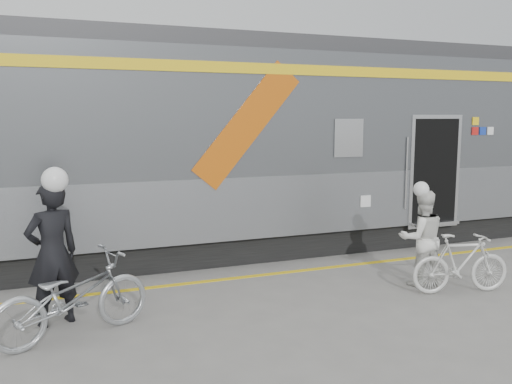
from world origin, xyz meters
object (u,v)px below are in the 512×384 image
man (52,254)px  woman (422,238)px  bicycle_left (73,297)px  bicycle_right (461,263)px

man → woman: 5.43m
woman → man: bearing=9.3°
bicycle_left → bicycle_right: size_ratio=1.28×
woman → bicycle_right: size_ratio=0.99×
woman → bicycle_right: 0.69m
man → woman: size_ratio=1.23×
man → bicycle_right: (5.71, -0.89, -0.47)m
bicycle_right → woman: bearing=41.5°
bicycle_right → bicycle_left: bearing=99.3°
bicycle_left → bicycle_right: 5.53m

